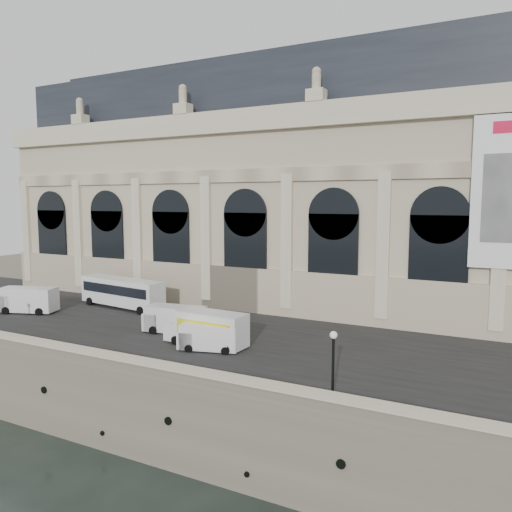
% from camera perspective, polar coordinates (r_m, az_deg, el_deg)
% --- Properties ---
extents(ground, '(260.00, 260.00, 0.00)m').
position_cam_1_polar(ground, '(38.45, -12.42, -22.23)').
color(ground, black).
rests_on(ground, ground).
extents(quay, '(160.00, 70.00, 6.00)m').
position_cam_1_polar(quay, '(66.37, 7.33, -7.04)').
color(quay, gray).
rests_on(quay, ground).
extents(street, '(160.00, 24.00, 0.06)m').
position_cam_1_polar(street, '(47.02, -1.52, -8.78)').
color(street, '#2D2D2D').
rests_on(street, quay).
extents(parapet, '(160.00, 1.40, 1.21)m').
position_cam_1_polar(parapet, '(36.21, -12.05, -12.62)').
color(parapet, gray).
rests_on(parapet, quay).
extents(museum, '(69.00, 18.70, 29.10)m').
position_cam_1_polar(museum, '(63.13, 1.09, 7.63)').
color(museum, beige).
rests_on(museum, quay).
extents(bus_left, '(11.89, 3.99, 3.44)m').
position_cam_1_polar(bus_left, '(59.21, -15.07, -3.97)').
color(bus_left, white).
rests_on(bus_left, quay).
extents(van_a, '(6.71, 4.36, 2.80)m').
position_cam_1_polar(van_a, '(60.63, -24.91, -4.58)').
color(van_a, white).
rests_on(van_a, quay).
extents(van_b, '(5.31, 3.11, 2.22)m').
position_cam_1_polar(van_b, '(41.73, -5.68, -9.20)').
color(van_b, white).
rests_on(van_b, quay).
extents(van_c, '(6.01, 3.07, 2.55)m').
position_cam_1_polar(van_c, '(47.48, -9.57, -7.13)').
color(van_c, silver).
rests_on(van_c, quay).
extents(box_truck, '(7.52, 2.96, 2.99)m').
position_cam_1_polar(box_truck, '(42.85, -5.61, -8.28)').
color(box_truck, white).
rests_on(box_truck, quay).
extents(lamp_right, '(0.46, 0.46, 4.50)m').
position_cam_1_polar(lamp_right, '(31.23, 8.79, -12.51)').
color(lamp_right, black).
rests_on(lamp_right, quay).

